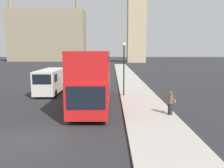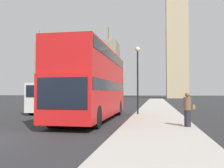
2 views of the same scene
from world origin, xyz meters
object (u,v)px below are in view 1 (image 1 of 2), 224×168
(red_double_decker_bus, at_px, (94,75))
(white_van, at_px, (51,81))
(parked_sedan, at_px, (79,69))
(pedestrian, at_px, (171,103))
(street_lamp, at_px, (125,60))

(red_double_decker_bus, relative_size, white_van, 1.81)
(white_van, xyz_separation_m, parked_sedan, (-0.71, 23.54, -0.70))
(red_double_decker_bus, relative_size, parked_sedan, 2.39)
(pedestrian, relative_size, street_lamp, 0.32)
(pedestrian, distance_m, street_lamp, 7.41)
(street_lamp, bearing_deg, pedestrian, -66.56)
(white_van, bearing_deg, pedestrian, -38.24)
(red_double_decker_bus, height_order, parked_sedan, red_double_decker_bus)
(red_double_decker_bus, bearing_deg, white_van, 135.13)
(white_van, bearing_deg, red_double_decker_bus, -44.87)
(street_lamp, bearing_deg, red_double_decker_bus, -129.82)
(red_double_decker_bus, relative_size, pedestrian, 6.65)
(pedestrian, height_order, parked_sedan, pedestrian)
(pedestrian, xyz_separation_m, parked_sedan, (-10.90, 31.57, -0.31))
(pedestrian, relative_size, parked_sedan, 0.36)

